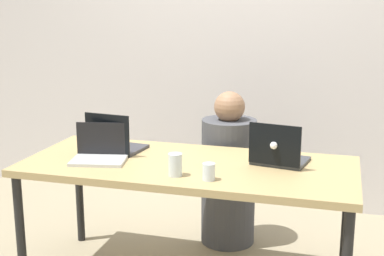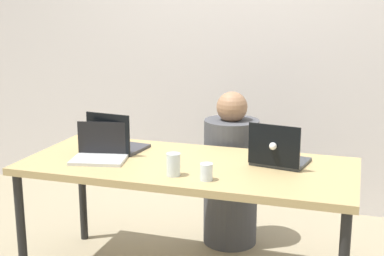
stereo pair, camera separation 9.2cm
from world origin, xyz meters
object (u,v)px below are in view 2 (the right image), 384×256
(laptop_front_left, at_px, (100,152))
(water_glass_center, at_px, (173,166))
(person_at_center, at_px, (231,177))
(laptop_back_right, at_px, (278,156))
(water_glass_right, at_px, (206,173))
(laptop_back_left, at_px, (116,143))

(laptop_front_left, bearing_deg, water_glass_center, -28.17)
(person_at_center, height_order, laptop_back_right, person_at_center)
(water_glass_right, bearing_deg, laptop_back_right, 50.51)
(water_glass_right, height_order, water_glass_center, water_glass_center)
(person_at_center, bearing_deg, laptop_back_left, 35.92)
(person_at_center, relative_size, laptop_back_left, 3.28)
(person_at_center, bearing_deg, laptop_front_left, 44.46)
(laptop_back_right, bearing_deg, water_glass_center, 45.62)
(laptop_front_left, xyz_separation_m, laptop_back_left, (0.01, 0.19, 0.01))
(person_at_center, distance_m, laptop_back_right, 0.70)
(water_glass_center, bearing_deg, laptop_front_left, 163.46)
(laptop_back_right, distance_m, water_glass_right, 0.47)
(person_at_center, distance_m, water_glass_right, 0.91)
(laptop_back_right, bearing_deg, person_at_center, -42.59)
(laptop_back_left, height_order, water_glass_right, laptop_back_left)
(laptop_back_right, height_order, water_glass_right, laptop_back_right)
(laptop_back_left, bearing_deg, laptop_front_left, 94.22)
(laptop_back_right, height_order, laptop_front_left, laptop_back_right)
(laptop_back_right, relative_size, water_glass_center, 2.75)
(water_glass_right, bearing_deg, laptop_front_left, 166.26)
(person_at_center, xyz_separation_m, water_glass_right, (0.08, -0.86, 0.30))
(laptop_back_right, relative_size, laptop_front_left, 0.98)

